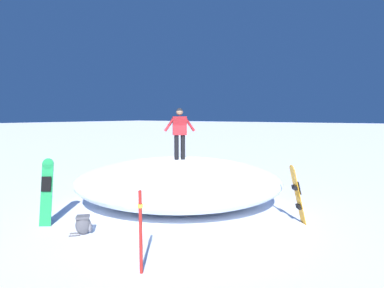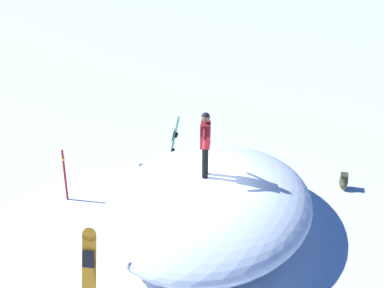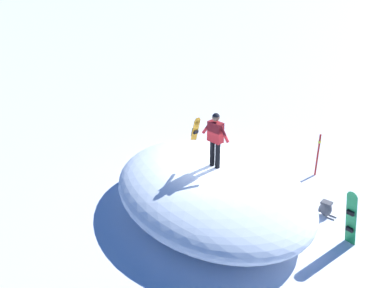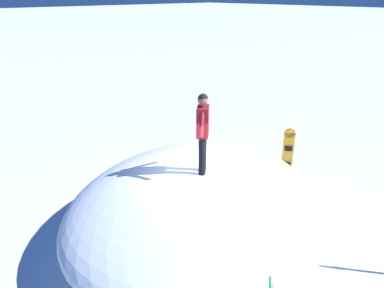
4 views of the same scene
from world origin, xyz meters
The scene contains 8 objects.
ground centered at (0.00, 0.00, 0.00)m, with size 240.00×240.00×0.00m, color white.
snow_mound centered at (0.47, -0.16, 0.71)m, with size 4.94×6.51×1.43m, color white.
snowboarder_standing centered at (0.36, -0.09, 2.37)m, with size 0.78×0.71×1.60m.
snowboard_primary_upright centered at (-3.13, -0.44, 0.80)m, with size 0.50×0.48×1.54m.
snowboard_secondary_upright centered at (2.20, 3.16, 0.88)m, with size 0.46×0.47×1.69m.
backpack_near centered at (0.84, 3.06, 0.24)m, with size 0.50×0.51×0.46m.
backpack_far centered at (4.72, -1.40, 0.24)m, with size 0.56×0.45×0.48m.
trail_marker_pole centered at (-1.45, 3.52, 0.79)m, with size 0.10×0.10×1.50m.
Camera 2 is at (-6.83, -7.32, 6.46)m, focal length 44.17 mm.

